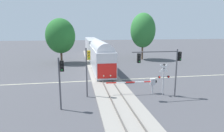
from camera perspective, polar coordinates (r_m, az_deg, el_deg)
ground_plane at (r=28.76m, az=-1.84°, el=-4.26°), size 220.00×220.00×0.00m
road_centre_stripe at (r=28.76m, az=-1.84°, el=-4.25°), size 44.00×0.20×0.01m
railway_track at (r=28.73m, az=-1.84°, el=-4.07°), size 4.40×80.00×0.32m
commuter_train at (r=44.77m, az=-4.99°, el=4.78°), size 3.04×39.18×5.16m
crossing_gate_near at (r=22.87m, az=10.41°, el=-4.79°), size 6.09×0.40×1.80m
crossing_signal_mast at (r=22.61m, az=15.16°, el=-2.84°), size 1.36×0.44×3.75m
traffic_signal_near_right at (r=21.40m, az=15.24°, el=1.37°), size 5.57×0.38×5.42m
traffic_signal_near_left at (r=18.20m, az=-15.03°, el=-2.66°), size 0.53×0.38×5.01m
traffic_signal_median at (r=21.09m, az=-7.28°, el=0.44°), size 0.53×0.38×5.55m
oak_far_right at (r=48.68m, az=9.21°, el=10.45°), size 6.14×6.14×11.53m
oak_behind_train at (r=44.17m, az=-15.14°, el=8.67°), size 6.47×6.47×9.94m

